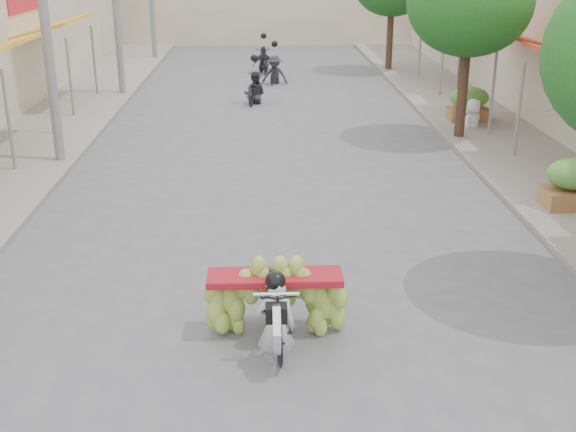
# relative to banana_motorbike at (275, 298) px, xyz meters

# --- Properties ---
(sidewalk_left) EXTENTS (4.00, 60.00, 0.12)m
(sidewalk_left) POSITION_rel_banana_motorbike_xyz_m (-6.90, 12.03, -0.60)
(sidewalk_left) COLOR gray
(sidewalk_left) RESTS_ON ground
(sidewalk_right) EXTENTS (4.00, 60.00, 0.12)m
(sidewalk_right) POSITION_rel_banana_motorbike_xyz_m (7.10, 12.03, -0.60)
(sidewalk_right) COLOR gray
(sidewalk_right) RESTS_ON ground
(utility_pole_mid) EXTENTS (0.60, 0.24, 8.00)m
(utility_pole_mid) POSITION_rel_banana_motorbike_xyz_m (-5.30, 9.03, 3.37)
(utility_pole_mid) COLOR slate
(utility_pole_mid) RESTS_ON ground
(street_tree_mid) EXTENTS (3.40, 3.40, 5.25)m
(street_tree_mid) POSITION_rel_banana_motorbike_xyz_m (5.50, 11.03, 3.12)
(street_tree_mid) COLOR #3A2719
(street_tree_mid) RESTS_ON ground
(produce_crate_mid) EXTENTS (1.20, 0.88, 1.16)m
(produce_crate_mid) POSITION_rel_banana_motorbike_xyz_m (6.30, 5.03, 0.05)
(produce_crate_mid) COLOR brown
(produce_crate_mid) RESTS_ON ground
(produce_crate_far) EXTENTS (1.20, 0.88, 1.16)m
(produce_crate_far) POSITION_rel_banana_motorbike_xyz_m (6.30, 13.03, 0.05)
(produce_crate_far) COLOR brown
(produce_crate_far) RESTS_ON ground
(banana_motorbike) EXTENTS (2.20, 1.86, 1.93)m
(banana_motorbike) POSITION_rel_banana_motorbike_xyz_m (0.00, 0.00, 0.00)
(banana_motorbike) COLOR black
(banana_motorbike) RESTS_ON ground
(pedestrian) EXTENTS (0.91, 0.91, 1.64)m
(pedestrian) POSITION_rel_banana_motorbike_xyz_m (6.22, 12.19, 0.28)
(pedestrian) COLOR silver
(pedestrian) RESTS_ON ground
(bg_motorbike_a) EXTENTS (1.01, 1.84, 1.95)m
(bg_motorbike_a) POSITION_rel_banana_motorbike_xyz_m (-0.37, 16.41, 0.07)
(bg_motorbike_a) COLOR black
(bg_motorbike_a) RESTS_ON ground
(bg_motorbike_b) EXTENTS (1.16, 1.56, 1.95)m
(bg_motorbike_b) POSITION_rel_banana_motorbike_xyz_m (0.41, 20.23, 0.22)
(bg_motorbike_b) COLOR black
(bg_motorbike_b) RESTS_ON ground
(bg_motorbike_c) EXTENTS (1.00, 1.74, 1.95)m
(bg_motorbike_c) POSITION_rel_banana_motorbike_xyz_m (-0.00, 22.99, 0.12)
(bg_motorbike_c) COLOR black
(bg_motorbike_c) RESTS_ON ground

